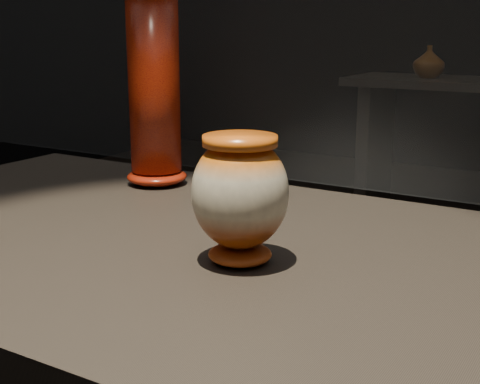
% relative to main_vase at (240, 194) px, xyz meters
% --- Properties ---
extents(main_vase, '(0.15, 0.15, 0.18)m').
position_rel_main_vase_xyz_m(main_vase, '(0.00, 0.00, 0.00)').
color(main_vase, maroon).
rests_on(main_vase, display_plinth).
extents(tall_vase, '(0.13, 0.13, 0.40)m').
position_rel_main_vase_xyz_m(tall_vase, '(-0.40, 0.32, 0.09)').
color(tall_vase, '#AA290B').
rests_on(tall_vase, display_plinth).
extents(back_vase_left, '(0.19, 0.19, 0.20)m').
position_rel_main_vase_xyz_m(back_vase_left, '(-0.70, 3.40, -0.00)').
color(back_vase_left, brown).
rests_on(back_vase_left, back_shelf).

